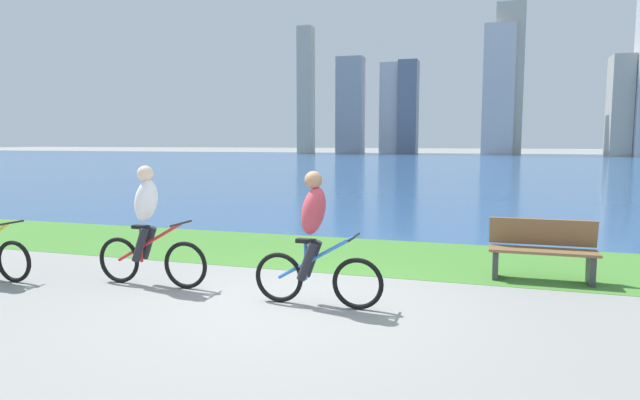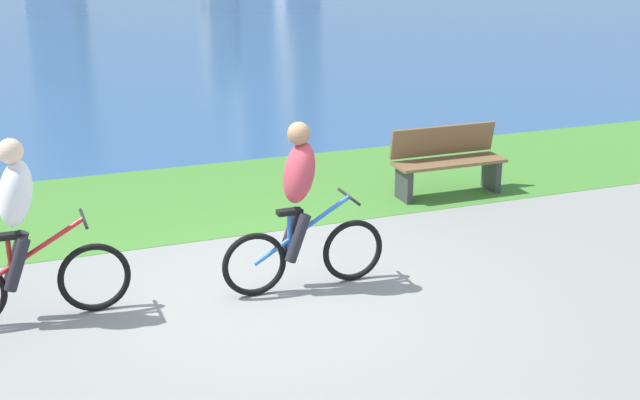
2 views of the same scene
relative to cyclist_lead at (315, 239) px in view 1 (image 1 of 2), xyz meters
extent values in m
plane|color=gray|center=(-0.30, -0.07, -0.84)|extent=(300.00, 300.00, 0.00)
cube|color=#478433|center=(-0.30, 3.16, -0.83)|extent=(120.00, 3.08, 0.01)
cube|color=#2D568C|center=(-0.30, 45.46, -0.83)|extent=(300.00, 81.52, 0.00)
torus|color=black|center=(0.55, 0.00, -0.52)|extent=(0.64, 0.06, 0.64)
torus|color=black|center=(-0.48, 0.00, -0.52)|extent=(0.64, 0.06, 0.64)
cylinder|color=blue|center=(0.01, 0.00, -0.23)|extent=(1.00, 0.04, 0.61)
cylinder|color=blue|center=(-0.12, 0.00, -0.28)|extent=(0.04, 0.04, 0.47)
cube|color=black|center=(-0.12, 0.00, -0.03)|extent=(0.24, 0.10, 0.05)
cylinder|color=black|center=(0.50, 0.00, 0.05)|extent=(0.03, 0.52, 0.03)
ellipsoid|color=#BF3F4C|center=(-0.01, 0.00, 0.35)|extent=(0.40, 0.36, 0.65)
sphere|color=#A57A59|center=(-0.01, 0.00, 0.73)|extent=(0.22, 0.22, 0.22)
cylinder|color=#26262D|center=(-0.07, 0.10, -0.27)|extent=(0.27, 0.11, 0.49)
cylinder|color=#26262D|center=(-0.07, -0.10, -0.27)|extent=(0.27, 0.11, 0.49)
torus|color=black|center=(-1.95, 0.20, -0.50)|extent=(0.66, 0.06, 0.66)
torus|color=black|center=(-3.04, 0.20, -0.50)|extent=(0.66, 0.06, 0.66)
cylinder|color=red|center=(-2.52, 0.20, -0.21)|extent=(1.06, 0.04, 0.62)
cylinder|color=red|center=(-2.66, 0.20, -0.26)|extent=(0.04, 0.04, 0.48)
cube|color=black|center=(-2.66, 0.20, 0.00)|extent=(0.24, 0.10, 0.05)
cylinder|color=black|center=(-2.00, 0.20, 0.08)|extent=(0.03, 0.52, 0.03)
ellipsoid|color=white|center=(-2.55, 0.20, 0.38)|extent=(0.40, 0.36, 0.65)
sphere|color=beige|center=(-2.55, 0.20, 0.76)|extent=(0.22, 0.22, 0.22)
cylinder|color=#26262D|center=(-2.60, 0.30, -0.24)|extent=(0.27, 0.11, 0.49)
cylinder|color=#26262D|center=(-2.60, 0.10, -0.24)|extent=(0.27, 0.11, 0.49)
torus|color=black|center=(-4.51, -0.23, -0.53)|extent=(0.62, 0.06, 0.62)
cylinder|color=black|center=(-4.56, -0.23, 0.03)|extent=(0.03, 0.52, 0.03)
cube|color=brown|center=(2.82, 2.11, -0.39)|extent=(1.50, 0.45, 0.04)
cube|color=brown|center=(2.82, 2.30, -0.14)|extent=(1.50, 0.11, 0.40)
cube|color=#38383D|center=(3.47, 2.11, -0.61)|extent=(0.08, 0.37, 0.45)
cube|color=#38383D|center=(2.17, 2.11, -0.61)|extent=(0.08, 0.37, 0.45)
cube|color=#ADA899|center=(-26.01, 76.34, 9.09)|extent=(2.32, 2.27, 19.86)
cube|color=#8C939E|center=(-19.54, 79.51, 6.83)|extent=(4.20, 3.01, 15.34)
cube|color=#B7B7BC|center=(-13.44, 81.94, 6.43)|extent=(3.25, 2.51, 14.54)
cube|color=slate|center=(-10.58, 81.85, 6.54)|extent=(3.00, 3.47, 14.76)
cube|color=#B7B7BC|center=(3.05, 79.51, 8.66)|extent=(4.47, 3.92, 19.00)
cube|color=#ADA899|center=(4.44, 79.66, 10.19)|extent=(4.10, 2.35, 22.06)
cube|color=#ADA899|center=(18.40, 75.11, 5.79)|extent=(2.68, 4.20, 13.25)
camera|label=1|loc=(2.02, -6.28, 1.21)|focal=30.46mm
camera|label=2|loc=(-2.61, -7.30, 2.65)|focal=48.02mm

